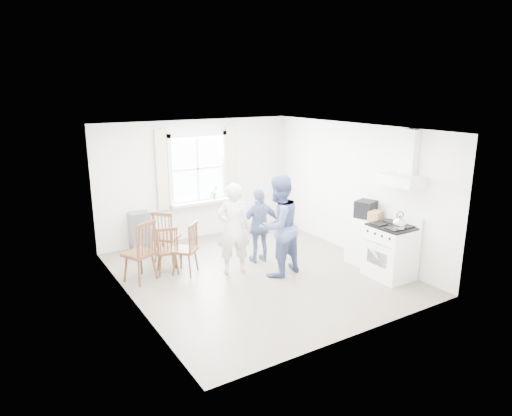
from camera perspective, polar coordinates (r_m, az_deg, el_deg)
The scene contains 17 objects.
room_shell at distance 7.93m, azimuth 0.21°, elevation 0.51°, with size 4.62×5.12×2.64m.
window_assembly at distance 10.01m, azimuth -7.24°, elevation 4.38°, with size 1.88×0.24×1.70m.
range_hood at distance 8.14m, azimuth 17.96°, elevation 4.48°, with size 0.45×0.76×0.94m.
shelf_unit at distance 9.68m, azimuth -14.30°, elevation -2.83°, with size 0.40×0.30×0.80m, color slate.
gas_stove at distance 8.38m, azimuth 16.46°, elevation -5.17°, with size 0.68×0.76×1.12m.
kettle at distance 8.03m, azimuth 17.49°, elevation -1.83°, with size 0.22×0.22×0.32m.
low_cabinet at distance 8.88m, azimuth 13.41°, elevation -4.03°, with size 0.50×0.55×0.90m, color white.
stereo_stack at distance 8.77m, azimuth 13.54°, elevation -0.12°, with size 0.44×0.42×0.32m.
cardboard_box at distance 8.60m, azimuth 14.69°, elevation -0.97°, with size 0.28×0.20×0.18m, color #AB7C53.
windsor_chair_a at distance 8.22m, azimuth -8.25°, elevation -4.31°, with size 0.57×0.56×0.96m.
windsor_chair_b at distance 8.25m, azimuth -11.02°, elevation -4.62°, with size 0.46×0.46×0.91m.
windsor_chair_c at distance 7.99m, azimuth -13.91°, elevation -4.57°, with size 0.61×0.60×1.10m.
person_left at distance 8.12m, azimuth -2.88°, elevation -2.59°, with size 0.61×0.61×1.67m, color silver.
person_mid at distance 8.02m, azimuth 2.83°, elevation -2.28°, with size 0.88×0.88×1.81m, color #485587.
person_right at distance 8.67m, azimuth 0.48°, elevation -2.24°, with size 0.84×0.84×1.43m, color navy.
potted_plant at distance 10.16m, azimuth -5.24°, elevation 1.95°, with size 0.17×0.17×0.31m, color #337338.
windsor_chair_d at distance 8.81m, azimuth -11.42°, elevation -2.88°, with size 0.60×0.60×1.02m.
Camera 1 is at (-4.06, -6.52, 3.28)m, focal length 32.00 mm.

